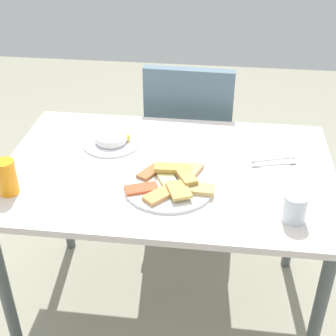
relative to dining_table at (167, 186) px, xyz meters
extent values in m
plane|color=gray|center=(0.00, 0.00, -0.65)|extent=(6.00, 6.00, 0.00)
cube|color=silver|center=(0.00, 0.00, 0.07)|extent=(1.20, 0.79, 0.02)
cylinder|color=#4F5557|center=(-0.54, -0.33, -0.30)|extent=(0.04, 0.04, 0.70)
cylinder|color=#4F5557|center=(0.54, -0.33, -0.30)|extent=(0.04, 0.04, 0.70)
cylinder|color=#4F5557|center=(-0.54, 0.33, -0.30)|extent=(0.04, 0.04, 0.70)
cylinder|color=#4F5557|center=(0.54, 0.33, -0.30)|extent=(0.04, 0.04, 0.70)
cube|color=slate|center=(0.04, 0.70, -0.23)|extent=(0.43, 0.43, 0.06)
cube|color=slate|center=(0.03, 0.51, 0.03)|extent=(0.40, 0.06, 0.46)
cylinder|color=brown|center=(0.23, 0.88, -0.45)|extent=(0.03, 0.03, 0.39)
cylinder|color=brown|center=(-0.15, 0.89, -0.45)|extent=(0.03, 0.03, 0.39)
cylinder|color=brown|center=(0.22, 0.50, -0.45)|extent=(0.03, 0.03, 0.39)
cylinder|color=brown|center=(-0.16, 0.52, -0.45)|extent=(0.03, 0.03, 0.39)
cylinder|color=white|center=(0.02, -0.12, 0.09)|extent=(0.31, 0.31, 0.01)
cube|color=gold|center=(0.02, -0.06, 0.12)|extent=(0.13, 0.05, 0.01)
cube|color=tan|center=(0.06, -0.18, 0.11)|extent=(0.10, 0.12, 0.01)
cube|color=tan|center=(0.00, -0.20, 0.10)|extent=(0.11, 0.12, 0.02)
cube|color=tan|center=(0.08, -0.10, 0.12)|extent=(0.09, 0.11, 0.01)
cube|color=#DED786|center=(0.02, -0.12, 0.10)|extent=(0.10, 0.13, 0.01)
cube|color=#C4522F|center=(-0.07, -0.16, 0.10)|extent=(0.12, 0.09, 0.01)
cube|color=#9C6437|center=(-0.05, -0.07, 0.10)|extent=(0.09, 0.11, 0.01)
cube|color=tan|center=(0.11, -0.15, 0.10)|extent=(0.12, 0.06, 0.02)
cube|color=tan|center=(0.09, -0.04, 0.10)|extent=(0.08, 0.10, 0.02)
cylinder|color=white|center=(-0.24, 0.14, 0.09)|extent=(0.22, 0.22, 0.01)
ellipsoid|color=white|center=(-0.24, 0.14, 0.11)|extent=(0.17, 0.18, 0.06)
sphere|color=#DFD052|center=(-0.18, 0.16, 0.11)|extent=(0.03, 0.03, 0.03)
cylinder|color=orange|center=(-0.50, -0.22, 0.14)|extent=(0.08, 0.08, 0.12)
cylinder|color=silver|center=(0.42, -0.25, 0.13)|extent=(0.07, 0.07, 0.09)
cube|color=white|center=(0.38, 0.08, 0.08)|extent=(0.15, 0.15, 0.00)
cube|color=silver|center=(0.38, 0.07, 0.09)|extent=(0.16, 0.06, 0.00)
cube|color=silver|center=(0.38, 0.10, 0.09)|extent=(0.17, 0.06, 0.00)
camera|label=1|loc=(0.18, -1.46, 1.02)|focal=51.73mm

